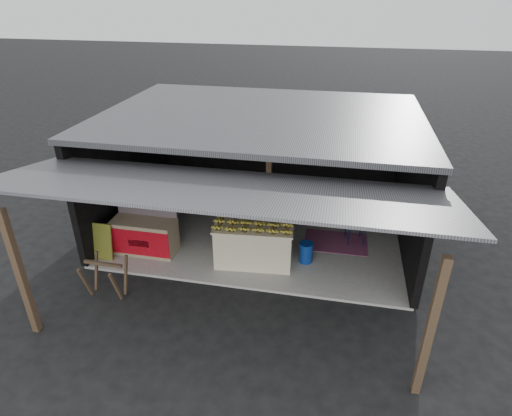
% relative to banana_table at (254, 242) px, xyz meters
% --- Properties ---
extents(ground, '(80.00, 80.00, 0.00)m').
position_rel_banana_table_xyz_m(ground, '(-0.14, -1.02, -0.54)').
color(ground, black).
rests_on(ground, ground).
extents(concrete_slab, '(7.00, 5.00, 0.06)m').
position_rel_banana_table_xyz_m(concrete_slab, '(-0.14, 1.48, -0.51)').
color(concrete_slab, gray).
rests_on(concrete_slab, ground).
extents(shophouse, '(7.40, 7.29, 3.02)m').
position_rel_banana_table_xyz_m(shophouse, '(-0.14, 1.80, 1.56)').
color(shophouse, black).
rests_on(shophouse, ground).
extents(banana_table, '(1.80, 1.20, 0.95)m').
position_rel_banana_table_xyz_m(banana_table, '(0.00, 0.00, 0.00)').
color(banana_table, silver).
rests_on(banana_table, concrete_slab).
extents(banana_pile, '(1.67, 1.09, 0.19)m').
position_rel_banana_table_xyz_m(banana_pile, '(0.00, 0.00, 0.57)').
color(banana_pile, gold).
rests_on(banana_pile, banana_table).
extents(white_crate, '(1.02, 0.72, 1.08)m').
position_rel_banana_table_xyz_m(white_crate, '(0.01, 1.03, 0.06)').
color(white_crate, white).
rests_on(white_crate, concrete_slab).
extents(neighbor_stall, '(1.44, 0.66, 1.49)m').
position_rel_banana_table_xyz_m(neighbor_stall, '(-2.55, -0.14, -0.03)').
color(neighbor_stall, '#998466').
rests_on(neighbor_stall, concrete_slab).
extents(green_signboard, '(0.57, 0.20, 0.84)m').
position_rel_banana_table_xyz_m(green_signboard, '(-3.42, -0.61, -0.05)').
color(green_signboard, black).
rests_on(green_signboard, concrete_slab).
extents(sawhorse, '(0.81, 0.71, 0.80)m').
position_rel_banana_table_xyz_m(sawhorse, '(-2.66, -1.74, -0.03)').
color(sawhorse, '#443222').
rests_on(sawhorse, ground).
extents(water_barrel, '(0.30, 0.30, 0.44)m').
position_rel_banana_table_xyz_m(water_barrel, '(1.14, 0.16, -0.26)').
color(water_barrel, navy).
rests_on(water_barrel, concrete_slab).
extents(plastic_chair, '(0.51, 0.51, 0.93)m').
position_rel_banana_table_xyz_m(plastic_chair, '(2.19, 1.34, 0.07)').
color(plastic_chair, black).
rests_on(plastic_chair, concrete_slab).
extents(magenta_rug, '(1.51, 1.01, 0.01)m').
position_rel_banana_table_xyz_m(magenta_rug, '(1.78, 1.12, -0.47)').
color(magenta_rug, '#701952').
rests_on(magenta_rug, concrete_slab).
extents(picture_frames, '(1.62, 0.04, 0.46)m').
position_rel_banana_table_xyz_m(picture_frames, '(-0.31, 3.87, 1.39)').
color(picture_frames, black).
rests_on(picture_frames, shophouse).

